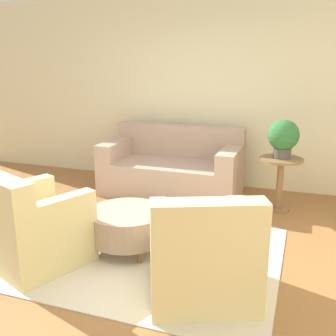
{
  "coord_description": "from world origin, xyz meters",
  "views": [
    {
      "loc": [
        1.49,
        -3.26,
        1.87
      ],
      "look_at": [
        0.15,
        0.55,
        0.75
      ],
      "focal_mm": 42.0,
      "sensor_mm": 36.0,
      "label": 1
    }
  ],
  "objects_px": {
    "couch": "(173,169)",
    "armchair_right": "(203,257)",
    "side_table": "(280,175)",
    "potted_plant_on_side_table": "(283,137)",
    "ottoman_table": "(127,224)",
    "armchair_left": "(31,228)"
  },
  "relations": [
    {
      "from": "armchair_left",
      "to": "side_table",
      "type": "xyz_separation_m",
      "value": [
        2.07,
        2.18,
        0.11
      ]
    },
    {
      "from": "side_table",
      "to": "couch",
      "type": "bearing_deg",
      "value": 171.49
    },
    {
      "from": "armchair_right",
      "to": "ottoman_table",
      "type": "xyz_separation_m",
      "value": [
        -0.93,
        0.56,
        -0.09
      ]
    },
    {
      "from": "couch",
      "to": "armchair_left",
      "type": "relative_size",
      "value": 1.8
    },
    {
      "from": "armchair_right",
      "to": "potted_plant_on_side_table",
      "type": "height_order",
      "value": "potted_plant_on_side_table"
    },
    {
      "from": "armchair_left",
      "to": "ottoman_table",
      "type": "distance_m",
      "value": 0.91
    },
    {
      "from": "couch",
      "to": "side_table",
      "type": "distance_m",
      "value": 1.53
    },
    {
      "from": "armchair_left",
      "to": "armchair_right",
      "type": "relative_size",
      "value": 1.0
    },
    {
      "from": "potted_plant_on_side_table",
      "to": "ottoman_table",
      "type": "bearing_deg",
      "value": -130.1
    },
    {
      "from": "couch",
      "to": "armchair_left",
      "type": "height_order",
      "value": "couch"
    },
    {
      "from": "armchair_right",
      "to": "side_table",
      "type": "relative_size",
      "value": 1.56
    },
    {
      "from": "couch",
      "to": "potted_plant_on_side_table",
      "type": "distance_m",
      "value": 1.64
    },
    {
      "from": "couch",
      "to": "armchair_left",
      "type": "xyz_separation_m",
      "value": [
        -0.57,
        -2.41,
        0.02
      ]
    },
    {
      "from": "ottoman_table",
      "to": "side_table",
      "type": "bearing_deg",
      "value": 49.9
    },
    {
      "from": "couch",
      "to": "ottoman_table",
      "type": "relative_size",
      "value": 2.45
    },
    {
      "from": "armchair_left",
      "to": "armchair_right",
      "type": "bearing_deg",
      "value": 0.0
    },
    {
      "from": "armchair_right",
      "to": "side_table",
      "type": "height_order",
      "value": "armchair_right"
    },
    {
      "from": "armchair_right",
      "to": "potted_plant_on_side_table",
      "type": "relative_size",
      "value": 2.23
    },
    {
      "from": "armchair_right",
      "to": "ottoman_table",
      "type": "height_order",
      "value": "armchair_right"
    },
    {
      "from": "couch",
      "to": "armchair_right",
      "type": "bearing_deg",
      "value": -66.0
    },
    {
      "from": "armchair_left",
      "to": "potted_plant_on_side_table",
      "type": "distance_m",
      "value": 3.07
    },
    {
      "from": "armchair_left",
      "to": "potted_plant_on_side_table",
      "type": "xyz_separation_m",
      "value": [
        2.07,
        2.18,
        0.6
      ]
    }
  ]
}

